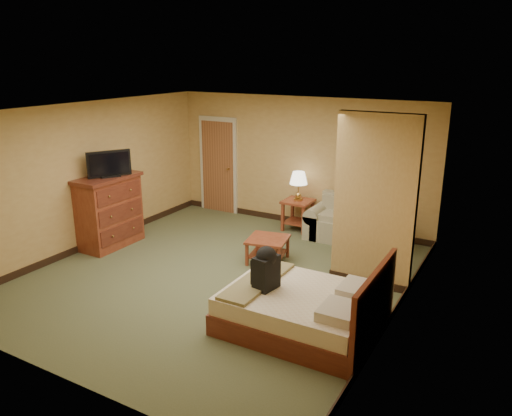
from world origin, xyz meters
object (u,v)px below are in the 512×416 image
Objects in this scene: coffee_table at (268,245)px; loveseat at (352,227)px; dresser at (109,211)px; bed at (304,309)px.

loveseat is at bearing 61.29° from coffee_table.
dresser is 4.42m from bed.
bed reaches higher than coffee_table.
dresser is (-3.76, -2.39, 0.39)m from loveseat.
coffee_table is (-0.90, -1.65, 0.03)m from loveseat.
coffee_table is 0.40× the size of bed.
loveseat reaches higher than coffee_table.
dresser is at bearing -147.57° from loveseat.
loveseat is 4.48m from dresser.
coffee_table is at bearing 14.58° from dresser.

